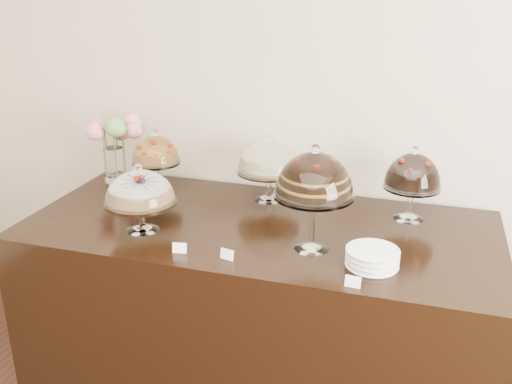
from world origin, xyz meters
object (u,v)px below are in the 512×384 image
(display_counter, at_px, (259,306))
(cake_stand_choco_layer, at_px, (314,178))
(flower_vase, at_px, (114,137))
(plate_stack, at_px, (372,258))
(cake_stand_cheesecake, at_px, (269,160))
(cake_stand_fruit_tart, at_px, (156,153))
(cake_stand_dark_choco, at_px, (413,174))
(cake_stand_sugar_sponge, at_px, (140,190))

(display_counter, height_order, cake_stand_choco_layer, cake_stand_choco_layer)
(flower_vase, bearing_deg, plate_stack, -21.97)
(cake_stand_cheesecake, height_order, cake_stand_fruit_tart, same)
(cake_stand_cheesecake, relative_size, plate_stack, 1.68)
(cake_stand_cheesecake, bearing_deg, plate_stack, -44.19)
(display_counter, xyz_separation_m, cake_stand_cheesecake, (-0.04, 0.32, 0.67))
(cake_stand_cheesecake, xyz_separation_m, cake_stand_dark_choco, (0.71, -0.04, 0.01))
(cake_stand_fruit_tart, relative_size, plate_stack, 1.67)
(cake_stand_cheesecake, xyz_separation_m, cake_stand_fruit_tart, (-0.60, -0.07, -0.00))
(cake_stand_sugar_sponge, distance_m, cake_stand_choco_layer, 0.80)
(cake_stand_dark_choco, height_order, plate_stack, cake_stand_dark_choco)
(cake_stand_cheesecake, bearing_deg, cake_stand_fruit_tart, -173.85)
(cake_stand_choco_layer, relative_size, cake_stand_dark_choco, 1.29)
(cake_stand_sugar_sponge, distance_m, cake_stand_cheesecake, 0.70)
(cake_stand_sugar_sponge, bearing_deg, cake_stand_fruit_tart, 108.08)
(display_counter, bearing_deg, cake_stand_fruit_tart, 158.81)
(display_counter, relative_size, cake_stand_choco_layer, 4.73)
(cake_stand_dark_choco, relative_size, plate_stack, 1.74)
(plate_stack, bearing_deg, flower_vase, 158.03)
(flower_vase, distance_m, plate_stack, 1.63)
(cake_stand_sugar_sponge, height_order, plate_stack, cake_stand_sugar_sponge)
(cake_stand_cheesecake, bearing_deg, cake_stand_dark_choco, -3.14)
(cake_stand_choco_layer, distance_m, cake_stand_cheesecake, 0.61)
(cake_stand_fruit_tart, xyz_separation_m, plate_stack, (1.20, -0.52, -0.18))
(cake_stand_choco_layer, distance_m, plate_stack, 0.40)
(cake_stand_dark_choco, bearing_deg, plate_stack, -101.99)
(cake_stand_cheesecake, xyz_separation_m, flower_vase, (-0.90, 0.02, 0.04))
(cake_stand_cheesecake, bearing_deg, cake_stand_sugar_sponge, -130.19)
(plate_stack, bearing_deg, display_counter, 154.52)
(cake_stand_choco_layer, relative_size, plate_stack, 2.24)
(cake_stand_sugar_sponge, bearing_deg, display_counter, 23.80)
(display_counter, height_order, cake_stand_fruit_tart, cake_stand_fruit_tart)
(cake_stand_sugar_sponge, height_order, flower_vase, flower_vase)
(flower_vase, relative_size, plate_stack, 1.92)
(cake_stand_dark_choco, xyz_separation_m, plate_stack, (-0.11, -0.54, -0.19))
(cake_stand_sugar_sponge, bearing_deg, flower_vase, 128.81)
(cake_stand_fruit_tart, distance_m, flower_vase, 0.31)
(display_counter, height_order, cake_stand_cheesecake, cake_stand_cheesecake)
(cake_stand_dark_choco, relative_size, flower_vase, 0.90)
(cake_stand_sugar_sponge, xyz_separation_m, cake_stand_fruit_tart, (-0.15, 0.47, 0.03))
(flower_vase, bearing_deg, display_counter, -19.82)
(cake_stand_choco_layer, bearing_deg, plate_stack, -17.46)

